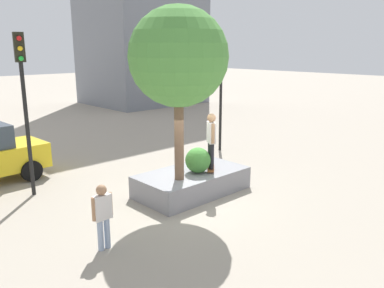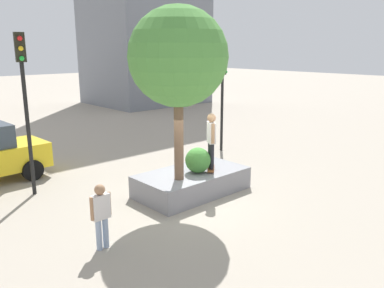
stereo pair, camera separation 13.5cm
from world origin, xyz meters
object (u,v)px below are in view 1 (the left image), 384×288
skateboarder (211,137)px  plaza_tree (178,57)px  traffic_light_median (23,88)px  traffic_light_corner (221,86)px  skateboard (211,169)px  planter_ledge (192,182)px  bystander_watching (103,212)px

skateboarder → plaza_tree: bearing=178.3°
skateboarder → traffic_light_median: 5.81m
traffic_light_corner → skateboarder: bearing=-140.4°
traffic_light_corner → skateboard: bearing=-140.4°
planter_ledge → plaza_tree: size_ratio=0.71×
plaza_tree → skateboarder: (1.30, -0.04, -2.46)m
planter_ledge → plaza_tree: (-0.76, -0.26, 3.90)m
plaza_tree → traffic_light_median: plaza_tree is taller
skateboard → traffic_light_median: size_ratio=0.15×
skateboard → bystander_watching: size_ratio=0.47×
planter_ledge → bystander_watching: 4.18m
planter_ledge → bystander_watching: (-3.95, -1.27, 0.55)m
traffic_light_corner → traffic_light_median: size_ratio=0.86×
plaza_tree → skateboarder: bearing=-1.7°
planter_ledge → skateboarder: 1.57m
skateboard → bystander_watching: 4.59m
planter_ledge → skateboarder: skateboarder is taller
planter_ledge → skateboarder: bearing=-29.1°
plaza_tree → bystander_watching: (-3.19, -1.00, -3.35)m
plaza_tree → skateboard: bearing=-1.7°
skateboard → traffic_light_median: traffic_light_median is taller
traffic_light_median → bystander_watching: (-0.18, -4.55, -2.45)m
planter_ledge → traffic_light_corner: traffic_light_corner is taller
planter_ledge → skateboard: 0.74m
traffic_light_median → bystander_watching: size_ratio=3.18×
skateboarder → traffic_light_median: size_ratio=0.36×
traffic_light_corner → bystander_watching: (-8.55, -4.32, -2.00)m
planter_ledge → bystander_watching: size_ratio=2.25×
planter_ledge → skateboard: (0.54, -0.30, 0.41)m
traffic_light_corner → traffic_light_median: (-8.36, 0.23, 0.45)m
plaza_tree → planter_ledge: bearing=19.0°
planter_ledge → traffic_light_median: traffic_light_median is taller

